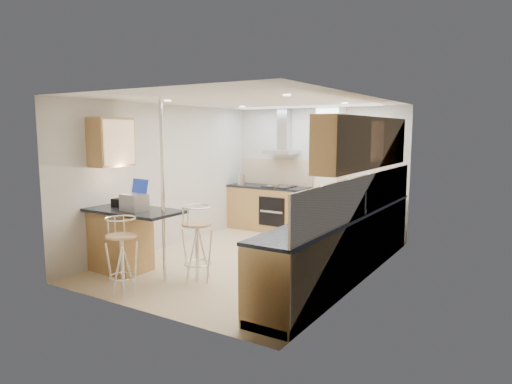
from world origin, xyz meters
The scene contains 16 objects.
ground centered at (0.00, 0.00, 0.00)m, with size 4.80×4.80×0.00m, color beige.
room_shell centered at (0.32, 0.38, 1.54)m, with size 3.64×4.84×2.51m.
right_counter centered at (1.50, 0.00, 0.46)m, with size 0.63×4.40×0.92m.
back_counter centered at (-0.95, 2.10, 0.46)m, with size 1.70×0.63×0.92m.
peninsula centered at (-1.12, -1.45, 0.48)m, with size 1.47×0.72×0.94m.
microwave centered at (1.58, 0.18, 1.08)m, with size 0.56×0.38×0.31m, color white.
laptop centered at (-1.00, -1.53, 1.06)m, with size 0.34×0.26×0.24m, color #97999F.
bag centered at (-1.47, -1.38, 1.00)m, with size 0.21×0.15×0.11m, color black.
bar_stool_near centered at (-0.64, -2.10, 0.49)m, with size 0.40×0.40×0.99m, color tan, non-canonical shape.
bar_stool_end centered at (-0.15, -1.21, 0.52)m, with size 0.43×0.43×1.05m, color tan, non-canonical shape.
jar_a centered at (1.60, 0.78, 1.01)m, with size 0.12×0.12×0.18m, color #ECE7CC.
jar_b centered at (1.64, 1.12, 0.99)m, with size 0.11×0.11×0.14m, color #ECE7CC.
jar_c centered at (1.55, 0.01, 1.02)m, with size 0.14×0.14×0.19m, color beige.
jar_d centered at (1.59, -1.05, 0.99)m, with size 0.10×0.10×0.14m, color white.
bread_bin centered at (1.56, -1.10, 1.02)m, with size 0.30×0.38×0.20m, color #ECE7CC.
kettle centered at (-1.52, 1.93, 1.03)m, with size 0.16×0.16×0.22m, color silver.
Camera 1 is at (3.75, -5.95, 2.05)m, focal length 32.00 mm.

